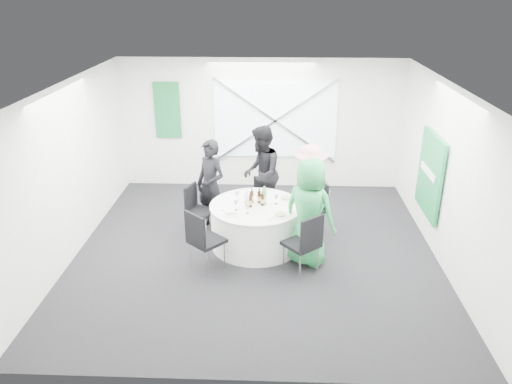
{
  "coord_description": "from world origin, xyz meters",
  "views": [
    {
      "loc": [
        0.3,
        -7.42,
        4.21
      ],
      "look_at": [
        0.0,
        0.2,
        1.0
      ],
      "focal_mm": 35.0,
      "sensor_mm": 36.0,
      "label": 1
    }
  ],
  "objects_px": {
    "green_water_bottle": "(264,197)",
    "person_man_back_left": "(211,186)",
    "chair_back": "(263,196)",
    "person_woman_green": "(309,212)",
    "chair_back_left": "(197,206)",
    "person_woman_pink": "(309,188)",
    "banquet_table": "(256,225)",
    "person_man_back": "(261,173)",
    "chair_back_right": "(315,204)",
    "clear_water_bottle": "(247,201)",
    "chair_front_right": "(306,240)",
    "chair_front_left": "(202,237)"
  },
  "relations": [
    {
      "from": "chair_front_left",
      "to": "green_water_bottle",
      "type": "distance_m",
      "value": 1.32
    },
    {
      "from": "chair_back_left",
      "to": "person_woman_green",
      "type": "distance_m",
      "value": 2.16
    },
    {
      "from": "chair_back_right",
      "to": "chair_front_left",
      "type": "xyz_separation_m",
      "value": [
        -1.84,
        -1.42,
        0.05
      ]
    },
    {
      "from": "chair_back_left",
      "to": "person_man_back",
      "type": "distance_m",
      "value": 1.38
    },
    {
      "from": "chair_back_right",
      "to": "chair_front_right",
      "type": "relative_size",
      "value": 0.93
    },
    {
      "from": "chair_back_left",
      "to": "clear_water_bottle",
      "type": "height_order",
      "value": "clear_water_bottle"
    },
    {
      "from": "banquet_table",
      "to": "chair_front_right",
      "type": "relative_size",
      "value": 1.51
    },
    {
      "from": "person_woman_green",
      "to": "person_man_back_left",
      "type": "bearing_deg",
      "value": -3.16
    },
    {
      "from": "person_man_back_left",
      "to": "chair_back_left",
      "type": "bearing_deg",
      "value": -97.07
    },
    {
      "from": "chair_back",
      "to": "green_water_bottle",
      "type": "height_order",
      "value": "green_water_bottle"
    },
    {
      "from": "chair_back_right",
      "to": "green_water_bottle",
      "type": "relative_size",
      "value": 2.86
    },
    {
      "from": "chair_back_right",
      "to": "chair_front_right",
      "type": "height_order",
      "value": "chair_front_right"
    },
    {
      "from": "banquet_table",
      "to": "green_water_bottle",
      "type": "xyz_separation_m",
      "value": [
        0.14,
        0.02,
        0.51
      ]
    },
    {
      "from": "banquet_table",
      "to": "chair_front_left",
      "type": "distance_m",
      "value": 1.2
    },
    {
      "from": "chair_back_right",
      "to": "person_man_back",
      "type": "relative_size",
      "value": 0.53
    },
    {
      "from": "chair_back_right",
      "to": "clear_water_bottle",
      "type": "relative_size",
      "value": 3.23
    },
    {
      "from": "chair_back_left",
      "to": "chair_back",
      "type": "bearing_deg",
      "value": -41.4
    },
    {
      "from": "green_water_bottle",
      "to": "banquet_table",
      "type": "bearing_deg",
      "value": -170.67
    },
    {
      "from": "chair_front_right",
      "to": "person_woman_pink",
      "type": "height_order",
      "value": "person_woman_pink"
    },
    {
      "from": "chair_back",
      "to": "chair_back_left",
      "type": "xyz_separation_m",
      "value": [
        -1.16,
        -0.61,
        0.05
      ]
    },
    {
      "from": "chair_back_left",
      "to": "person_man_back_left",
      "type": "height_order",
      "value": "person_man_back_left"
    },
    {
      "from": "chair_back",
      "to": "chair_front_right",
      "type": "xyz_separation_m",
      "value": [
        0.7,
        -1.94,
        0.12
      ]
    },
    {
      "from": "green_water_bottle",
      "to": "chair_back_right",
      "type": "bearing_deg",
      "value": 30.17
    },
    {
      "from": "chair_back",
      "to": "person_woman_green",
      "type": "xyz_separation_m",
      "value": [
        0.77,
        -1.54,
        0.4
      ]
    },
    {
      "from": "green_water_bottle",
      "to": "clear_water_bottle",
      "type": "relative_size",
      "value": 1.13
    },
    {
      "from": "green_water_bottle",
      "to": "chair_back_left",
      "type": "bearing_deg",
      "value": 162.53
    },
    {
      "from": "banquet_table",
      "to": "person_man_back",
      "type": "height_order",
      "value": "person_man_back"
    },
    {
      "from": "banquet_table",
      "to": "chair_front_right",
      "type": "height_order",
      "value": "chair_front_right"
    },
    {
      "from": "chair_back_right",
      "to": "chair_front_right",
      "type": "distance_m",
      "value": 1.49
    },
    {
      "from": "chair_back_left",
      "to": "chair_front_right",
      "type": "xyz_separation_m",
      "value": [
        1.86,
        -1.32,
        0.06
      ]
    },
    {
      "from": "person_woman_pink",
      "to": "person_man_back",
      "type": "bearing_deg",
      "value": -63.0
    },
    {
      "from": "green_water_bottle",
      "to": "person_man_back_left",
      "type": "bearing_deg",
      "value": 147.64
    },
    {
      "from": "chair_front_right",
      "to": "chair_front_left",
      "type": "xyz_separation_m",
      "value": [
        -1.59,
        0.05,
        0.0
      ]
    },
    {
      "from": "banquet_table",
      "to": "chair_back_left",
      "type": "relative_size",
      "value": 1.68
    },
    {
      "from": "chair_back_left",
      "to": "person_woman_pink",
      "type": "height_order",
      "value": "person_woman_pink"
    },
    {
      "from": "green_water_bottle",
      "to": "clear_water_bottle",
      "type": "bearing_deg",
      "value": -156.76
    },
    {
      "from": "chair_back",
      "to": "clear_water_bottle",
      "type": "bearing_deg",
      "value": -97.07
    },
    {
      "from": "person_man_back_left",
      "to": "banquet_table",
      "type": "bearing_deg",
      "value": 0.0
    },
    {
      "from": "banquet_table",
      "to": "person_man_back",
      "type": "bearing_deg",
      "value": 87.41
    },
    {
      "from": "person_man_back_left",
      "to": "person_woman_green",
      "type": "distance_m",
      "value": 2.05
    },
    {
      "from": "chair_back",
      "to": "person_man_back_left",
      "type": "relative_size",
      "value": 0.5
    },
    {
      "from": "person_man_back",
      "to": "chair_front_left",
      "type": "bearing_deg",
      "value": -20.34
    },
    {
      "from": "green_water_bottle",
      "to": "clear_water_bottle",
      "type": "xyz_separation_m",
      "value": [
        -0.29,
        -0.12,
        -0.02
      ]
    },
    {
      "from": "person_woman_green",
      "to": "green_water_bottle",
      "type": "relative_size",
      "value": 5.31
    },
    {
      "from": "person_woman_pink",
      "to": "green_water_bottle",
      "type": "relative_size",
      "value": 4.85
    },
    {
      "from": "person_man_back_left",
      "to": "chair_back",
      "type": "bearing_deg",
      "value": 59.59
    },
    {
      "from": "chair_front_left",
      "to": "clear_water_bottle",
      "type": "distance_m",
      "value": 1.04
    },
    {
      "from": "chair_back_left",
      "to": "person_woman_green",
      "type": "relative_size",
      "value": 0.52
    },
    {
      "from": "clear_water_bottle",
      "to": "chair_front_left",
      "type": "bearing_deg",
      "value": -129.91
    },
    {
      "from": "person_man_back_left",
      "to": "person_man_back",
      "type": "relative_size",
      "value": 0.93
    }
  ]
}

